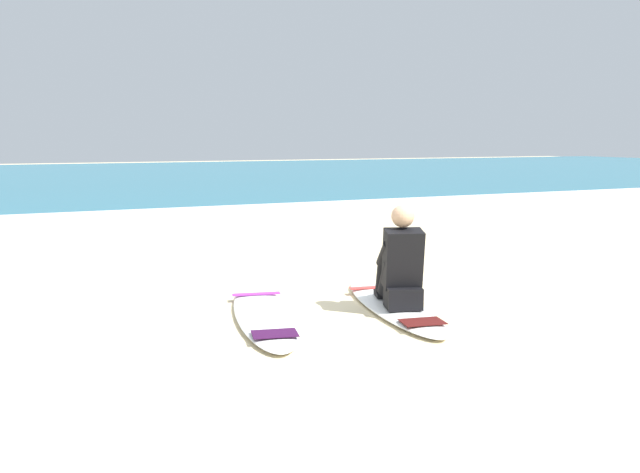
# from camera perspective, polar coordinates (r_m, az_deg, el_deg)

# --- Properties ---
(ground_plane) EXTENTS (80.00, 80.00, 0.00)m
(ground_plane) POSITION_cam_1_polar(r_m,az_deg,el_deg) (6.51, 0.78, -5.82)
(ground_plane) COLOR beige
(sea) EXTENTS (80.00, 28.00, 0.10)m
(sea) POSITION_cam_1_polar(r_m,az_deg,el_deg) (27.73, -18.39, 4.91)
(sea) COLOR teal
(sea) RESTS_ON ground
(breaking_foam) EXTENTS (80.00, 0.90, 0.11)m
(breaking_foam) POSITION_cam_1_polar(r_m,az_deg,el_deg) (14.19, -13.00, 2.04)
(breaking_foam) COLOR white
(breaking_foam) RESTS_ON ground
(surfboard_main) EXTENTS (0.88, 2.27, 0.08)m
(surfboard_main) POSITION_cam_1_polar(r_m,az_deg,el_deg) (6.32, 6.38, -5.99)
(surfboard_main) COLOR white
(surfboard_main) RESTS_ON ground
(surfer_seated) EXTENTS (0.53, 0.77, 0.95)m
(surfer_seated) POSITION_cam_1_polar(r_m,az_deg,el_deg) (6.11, 7.04, -2.64)
(surfer_seated) COLOR black
(surfer_seated) RESTS_ON surfboard_main
(surfboard_spare_near) EXTENTS (0.99, 2.34, 0.08)m
(surfboard_spare_near) POSITION_cam_1_polar(r_m,az_deg,el_deg) (6.00, -4.90, -6.76)
(surfboard_spare_near) COLOR white
(surfboard_spare_near) RESTS_ON ground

